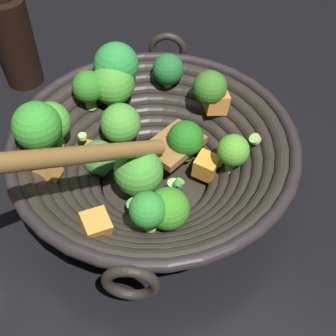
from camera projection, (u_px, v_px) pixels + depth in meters
name	position (u px, v px, depth m)	size (l,w,h in m)	color
ground_plane	(155.00, 186.00, 0.59)	(4.00, 4.00, 0.00)	black
wok	(150.00, 152.00, 0.55)	(0.39, 0.34, 0.23)	black
soy_sauce_bottle	(15.00, 39.00, 0.68)	(0.06, 0.06, 0.19)	black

